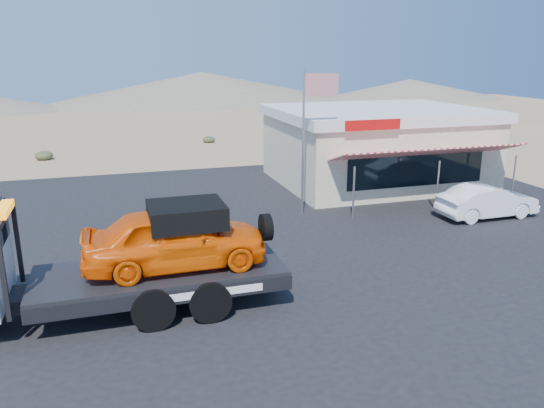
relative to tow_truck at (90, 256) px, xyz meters
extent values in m
plane|color=#9C7B58|center=(3.67, 2.41, -1.69)|extent=(120.00, 120.00, 0.00)
cube|color=black|center=(5.67, 5.41, -1.68)|extent=(32.00, 24.00, 0.02)
cylinder|color=black|center=(1.41, -1.09, -1.12)|extent=(1.09, 0.60, 1.09)
cylinder|color=black|center=(1.41, 1.09, -1.12)|extent=(1.09, 0.60, 1.09)
cylinder|color=black|center=(2.83, -1.09, -1.12)|extent=(1.09, 0.60, 1.09)
cylinder|color=black|center=(2.83, 1.09, -1.12)|extent=(1.09, 0.60, 1.09)
cube|color=black|center=(0.54, 0.00, -0.96)|extent=(8.95, 1.09, 0.33)
cube|color=black|center=(-1.81, 0.00, 0.13)|extent=(0.11, 2.40, 2.18)
cube|color=orange|center=(-1.81, 0.00, 1.39)|extent=(0.27, 1.31, 0.16)
cube|color=black|center=(1.74, 0.00, -0.66)|extent=(6.55, 2.51, 0.16)
imported|color=#FF5804|center=(2.18, 0.00, 0.24)|extent=(4.81, 1.93, 1.64)
cube|color=black|center=(2.50, 0.00, 0.86)|extent=(1.97, 1.64, 0.60)
imported|color=white|center=(15.60, 4.19, -0.98)|extent=(4.22, 1.53, 1.39)
cube|color=#BEB490|center=(14.17, 11.41, 0.03)|extent=(10.00, 8.00, 3.40)
cube|color=white|center=(14.17, 11.41, 1.98)|extent=(10.40, 8.40, 0.50)
cube|color=red|center=(11.67, 7.15, 1.98)|extent=(2.60, 0.12, 0.45)
cube|color=black|center=(14.17, 7.39, -0.17)|extent=(7.00, 0.06, 1.60)
cube|color=red|center=(14.17, 6.51, 0.78)|extent=(9.00, 1.73, 0.61)
cylinder|color=#99999E|center=(10.17, 5.71, -0.57)|extent=(0.08, 0.08, 2.20)
cylinder|color=#99999E|center=(14.17, 5.71, -0.57)|extent=(0.08, 0.08, 2.20)
cylinder|color=#99999E|center=(18.17, 5.71, -0.57)|extent=(0.08, 0.08, 2.20)
cylinder|color=#99999E|center=(8.37, 6.91, 1.33)|extent=(0.10, 0.10, 6.00)
cube|color=#B20C14|center=(9.12, 6.91, 3.73)|extent=(1.50, 0.02, 0.90)
ellipsoid|color=#373F22|center=(-3.34, 23.30, -1.38)|extent=(1.13, 1.13, 0.61)
ellipsoid|color=#373F22|center=(8.16, 26.92, -1.43)|extent=(0.97, 0.97, 0.52)
cone|color=#726B59|center=(13.67, 60.41, 0.41)|extent=(44.00, 44.00, 4.20)
cone|color=#726B59|center=(43.67, 56.41, -0.19)|extent=(32.00, 32.00, 3.00)
camera|label=1|loc=(0.68, -13.42, 4.96)|focal=35.00mm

